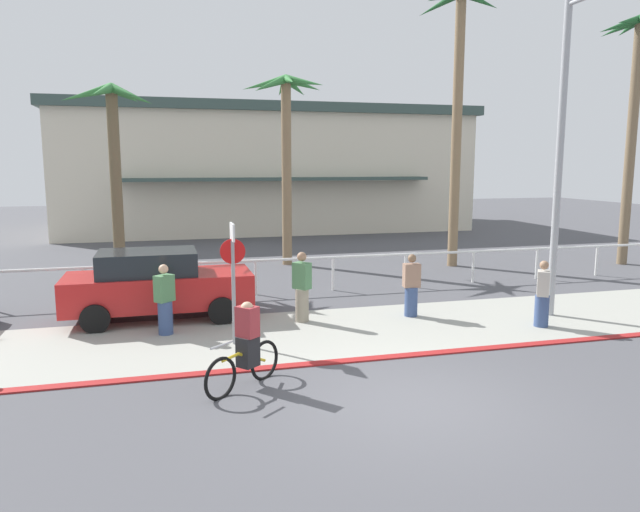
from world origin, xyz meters
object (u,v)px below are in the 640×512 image
palm_tree_4 (636,80)px  car_red_1 (157,284)px  pedestrian_2 (165,303)px  pedestrian_3 (411,288)px  palm_tree_3 (458,78)px  palm_tree_2 (285,123)px  palm_tree_1 (111,135)px  cyclist_yellow_0 (246,347)px  pedestrian_1 (542,297)px  pedestrian_0 (302,290)px  stop_sign_bike_lane (233,266)px  streetlight_curb (567,141)px

palm_tree_4 → car_red_1: (-16.96, -3.78, -5.87)m
pedestrian_2 → car_red_1: bearing=96.7°
car_red_1 → pedestrian_3: size_ratio=2.80×
pedestrian_2 → pedestrian_3: (5.89, 0.06, -0.01)m
palm_tree_3 → pedestrian_3: size_ratio=6.24×
pedestrian_2 → palm_tree_4: bearing=17.3°
palm_tree_2 → palm_tree_4: bearing=-14.7°
palm_tree_1 → car_red_1: bearing=-76.7°
cyclist_yellow_0 → pedestrian_1: (7.13, 1.95, 0.02)m
palm_tree_3 → cyclist_yellow_0: 14.95m
palm_tree_2 → car_red_1: 9.49m
palm_tree_2 → palm_tree_3: bearing=-17.3°
palm_tree_4 → pedestrian_3: size_ratio=5.74×
pedestrian_0 → stop_sign_bike_lane: bearing=-141.9°
stop_sign_bike_lane → palm_tree_3: palm_tree_3 is taller
palm_tree_4 → palm_tree_3: bearing=167.7°
car_red_1 → cyclist_yellow_0: car_red_1 is taller
streetlight_curb → cyclist_yellow_0: streetlight_curb is taller
palm_tree_2 → car_red_1: (-4.67, -7.01, -4.37)m
pedestrian_0 → pedestrian_2: pedestrian_0 is taller
palm_tree_1 → cyclist_yellow_0: bearing=-75.2°
streetlight_curb → pedestrian_2: streetlight_curb is taller
streetlight_curb → cyclist_yellow_0: bearing=-162.2°
cyclist_yellow_0 → pedestrian_0: size_ratio=0.88×
palm_tree_4 → pedestrian_0: bearing=-160.0°
palm_tree_3 → pedestrian_3: (-4.52, -6.56, -6.07)m
palm_tree_4 → pedestrian_3: 13.48m
pedestrian_1 → pedestrian_3: size_ratio=1.00×
cyclist_yellow_0 → pedestrian_2: size_ratio=0.94×
streetlight_curb → palm_tree_4: size_ratio=0.83×
cyclist_yellow_0 → pedestrian_0: 4.25m
streetlight_curb → pedestrian_3: bearing=163.1°
palm_tree_1 → cyclist_yellow_0: (2.70, -10.20, -3.96)m
streetlight_curb → pedestrian_0: 7.16m
palm_tree_4 → cyclist_yellow_0: size_ratio=6.01×
stop_sign_bike_lane → cyclist_yellow_0: bearing=-92.2°
streetlight_curb → pedestrian_1: size_ratio=4.80×
stop_sign_bike_lane → pedestrian_3: stop_sign_bike_lane is taller
pedestrian_3 → streetlight_curb: bearing=-16.9°
car_red_1 → pedestrian_2: size_ratio=2.77×
pedestrian_1 → pedestrian_2: 8.58m
streetlight_curb → pedestrian_1: (-0.87, -0.63, -3.56)m
pedestrian_0 → pedestrian_1: (5.26, -1.87, -0.07)m
palm_tree_2 → cyclist_yellow_0: (-3.21, -12.01, -4.55)m
palm_tree_1 → palm_tree_4: bearing=-4.5°
palm_tree_3 → pedestrian_2: bearing=-147.5°
palm_tree_3 → cyclist_yellow_0: size_ratio=6.54×
streetlight_curb → palm_tree_2: 10.63m
palm_tree_4 → pedestrian_3: bearing=-154.6°
palm_tree_1 → pedestrian_2: bearing=-78.1°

